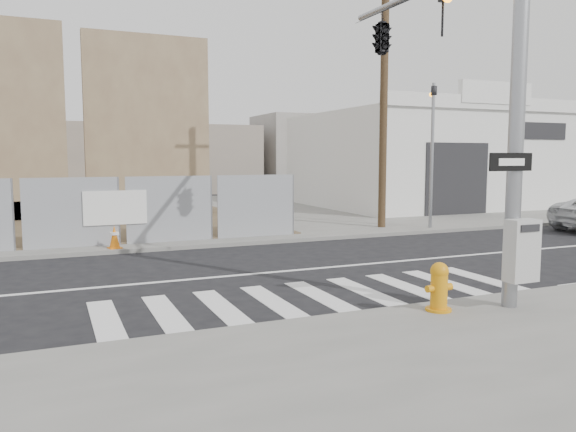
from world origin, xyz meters
name	(u,v)px	position (x,y,z in m)	size (l,w,h in m)	color
ground	(273,272)	(0.00, 0.00, 0.00)	(100.00, 100.00, 0.00)	black
sidewalk_far	(162,214)	(0.00, 14.00, 0.06)	(50.00, 20.00, 0.12)	slate
signal_pole	(419,57)	(2.49, -2.05, 4.78)	(0.96, 5.87, 7.00)	gray
far_signal_pole	(432,135)	(8.00, 4.60, 3.48)	(0.16, 0.20, 5.60)	gray
concrete_wall_right	(148,142)	(-0.50, 14.08, 3.38)	(5.50, 1.30, 8.00)	brown
auto_shop	(425,160)	(14.00, 12.97, 2.54)	(12.00, 10.20, 5.95)	silver
utility_pole_right	(384,87)	(6.50, 5.50, 5.20)	(1.60, 0.28, 10.00)	#463621
fire_hydrant	(439,287)	(1.19, -4.55, 0.53)	(0.51, 0.47, 0.83)	orange
traffic_cone_c	(86,232)	(-3.81, 5.35, 0.51)	(0.52, 0.52, 0.80)	#FF4D0D
traffic_cone_d	(114,237)	(-3.12, 4.32, 0.44)	(0.41, 0.41, 0.66)	orange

